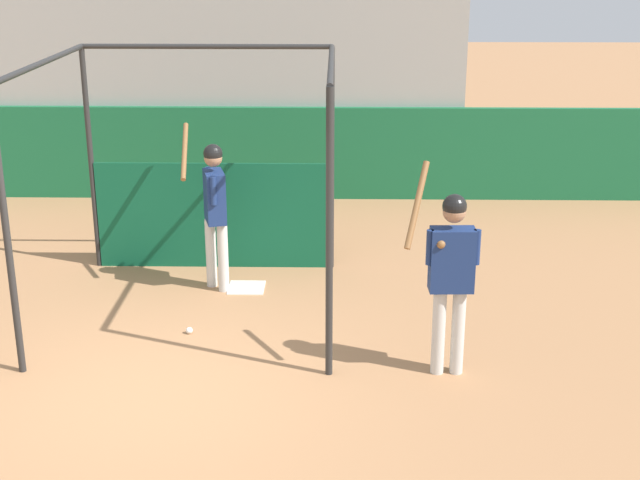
{
  "coord_description": "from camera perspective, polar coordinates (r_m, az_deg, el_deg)",
  "views": [
    {
      "loc": [
        1.75,
        -7.48,
        4.1
      ],
      "look_at": [
        1.57,
        1.59,
        1.01
      ],
      "focal_mm": 50.0,
      "sensor_mm": 36.0,
      "label": 1
    }
  ],
  "objects": [
    {
      "name": "batting_cage",
      "position": [
        10.87,
        -7.36,
        3.43
      ],
      "size": [
        3.12,
        3.1,
        2.87
      ],
      "color": "#282828",
      "rests_on": "ground"
    },
    {
      "name": "bleacher_section",
      "position": [
        16.5,
        -5.09,
        10.71
      ],
      "size": [
        7.6,
        4.0,
        3.59
      ],
      "color": "#9E9E99",
      "rests_on": "ground"
    },
    {
      "name": "ground_plane",
      "position": [
        8.7,
        -10.78,
        -9.62
      ],
      "size": [
        60.0,
        60.0,
        0.0
      ],
      "primitive_type": "plane",
      "color": "#A8754C"
    },
    {
      "name": "outfield_wall",
      "position": [
        14.68,
        -5.8,
        5.56
      ],
      "size": [
        24.0,
        0.12,
        1.51
      ],
      "color": "#196038",
      "rests_on": "ground"
    },
    {
      "name": "baseball",
      "position": [
        9.85,
        -8.36,
        -5.75
      ],
      "size": [
        0.07,
        0.07,
        0.07
      ],
      "color": "white",
      "rests_on": "ground"
    },
    {
      "name": "player_batter",
      "position": [
        10.7,
        -6.8,
        2.41
      ],
      "size": [
        0.59,
        0.83,
        1.96
      ],
      "rotation": [
        0.0,
        0.0,
        1.83
      ],
      "color": "silver",
      "rests_on": "ground"
    },
    {
      "name": "player_waiting",
      "position": [
        8.57,
        8.35,
        -1.71
      ],
      "size": [
        0.75,
        0.52,
        2.11
      ],
      "rotation": [
        0.0,
        0.0,
        -3.11
      ],
      "color": "silver",
      "rests_on": "ground"
    },
    {
      "name": "home_plate",
      "position": [
        11.01,
        -4.72,
        -3.05
      ],
      "size": [
        0.44,
        0.44,
        0.02
      ],
      "color": "white",
      "rests_on": "ground"
    }
  ]
}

